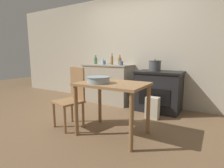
# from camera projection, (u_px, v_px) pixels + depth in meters

# --- Properties ---
(ground_plane) EXTENTS (14.00, 14.00, 0.00)m
(ground_plane) POSITION_uv_depth(u_px,v_px,m) (96.00, 123.00, 3.00)
(ground_plane) COLOR brown
(wall_back) EXTENTS (8.00, 0.07, 2.55)m
(wall_back) POSITION_uv_depth(u_px,v_px,m) (135.00, 50.00, 4.14)
(wall_back) COLOR beige
(wall_back) RESTS_ON ground_plane
(counter_cabinet) EXTENTS (1.18, 0.58, 0.93)m
(counter_cabinet) POSITION_uv_depth(u_px,v_px,m) (108.00, 83.00, 4.29)
(counter_cabinet) COLOR #B2A893
(counter_cabinet) RESTS_ON ground_plane
(stove) EXTENTS (0.92, 0.66, 0.83)m
(stove) POSITION_uv_depth(u_px,v_px,m) (159.00, 91.00, 3.63)
(stove) COLOR black
(stove) RESTS_ON ground_plane
(work_table) EXTENTS (0.95, 0.69, 0.76)m
(work_table) POSITION_uv_depth(u_px,v_px,m) (113.00, 92.00, 2.47)
(work_table) COLOR #997047
(work_table) RESTS_ON ground_plane
(chair) EXTENTS (0.48, 0.48, 0.96)m
(chair) POSITION_uv_depth(u_px,v_px,m) (72.00, 96.00, 2.80)
(chair) COLOR #997047
(chair) RESTS_ON ground_plane
(flour_sack) EXTENTS (0.24, 0.17, 0.39)m
(flour_sack) POSITION_uv_depth(u_px,v_px,m) (152.00, 108.00, 3.20)
(flour_sack) COLOR beige
(flour_sack) RESTS_ON ground_plane
(stock_pot) EXTENTS (0.26, 0.26, 0.24)m
(stock_pot) POSITION_uv_depth(u_px,v_px,m) (155.00, 66.00, 3.63)
(stock_pot) COLOR #4C4C51
(stock_pot) RESTS_ON stove
(mixing_bowl_large) EXTENTS (0.33, 0.33, 0.09)m
(mixing_bowl_large) POSITION_uv_depth(u_px,v_px,m) (98.00, 79.00, 2.41)
(mixing_bowl_large) COLOR #93A8B2
(mixing_bowl_large) RESTS_ON work_table
(bottle_far_left) EXTENTS (0.08, 0.08, 0.23)m
(bottle_far_left) POSITION_uv_depth(u_px,v_px,m) (96.00, 61.00, 4.51)
(bottle_far_left) COLOR #517F5B
(bottle_far_left) RESTS_ON counter_cabinet
(bottle_left) EXTENTS (0.08, 0.08, 0.23)m
(bottle_left) POSITION_uv_depth(u_px,v_px,m) (120.00, 61.00, 4.15)
(bottle_left) COLOR olive
(bottle_left) RESTS_ON counter_cabinet
(bottle_mid_left) EXTENTS (0.06, 0.06, 0.27)m
(bottle_mid_left) POSITION_uv_depth(u_px,v_px,m) (112.00, 60.00, 4.20)
(bottle_mid_left) COLOR olive
(bottle_mid_left) RESTS_ON counter_cabinet
(bottle_center_left) EXTENTS (0.06, 0.06, 0.19)m
(bottle_center_left) POSITION_uv_depth(u_px,v_px,m) (103.00, 61.00, 4.47)
(bottle_center_left) COLOR silver
(bottle_center_left) RESTS_ON counter_cabinet
(cup_center) EXTENTS (0.08, 0.08, 0.10)m
(cup_center) POSITION_uv_depth(u_px,v_px,m) (104.00, 63.00, 4.23)
(cup_center) COLOR #4C6B99
(cup_center) RESTS_ON counter_cabinet
(cup_center_right) EXTENTS (0.09, 0.09, 0.09)m
(cup_center_right) POSITION_uv_depth(u_px,v_px,m) (121.00, 63.00, 3.86)
(cup_center_right) COLOR #4C6B99
(cup_center_right) RESTS_ON counter_cabinet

